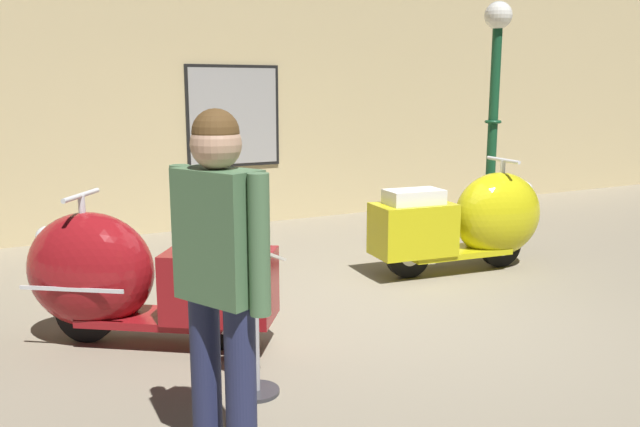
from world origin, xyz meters
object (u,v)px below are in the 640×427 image
at_px(scooter_0, 130,277).
at_px(info_stanchion, 256,332).
at_px(scooter_1, 473,220).
at_px(visitor_0, 220,269).
at_px(lamppost, 494,107).

bearing_deg(scooter_0, info_stanchion, 148.64).
xyz_separation_m(scooter_1, visitor_0, (-3.42, -2.23, 0.49)).
relative_size(scooter_1, lamppost, 0.68).
bearing_deg(visitor_0, scooter_0, 66.11).
height_order(visitor_0, info_stanchion, visitor_0).
bearing_deg(visitor_0, scooter_1, 7.17).
height_order(scooter_0, visitor_0, visitor_0).
bearing_deg(scooter_1, visitor_0, -140.84).
relative_size(scooter_0, visitor_0, 1.02).
bearing_deg(info_stanchion, visitor_0, -122.86).
distance_m(scooter_1, lamppost, 1.62).
relative_size(visitor_0, info_stanchion, 1.82).
bearing_deg(lamppost, scooter_0, -165.06).
height_order(scooter_1, info_stanchion, scooter_1).
bearing_deg(scooter_1, info_stanchion, -146.42).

